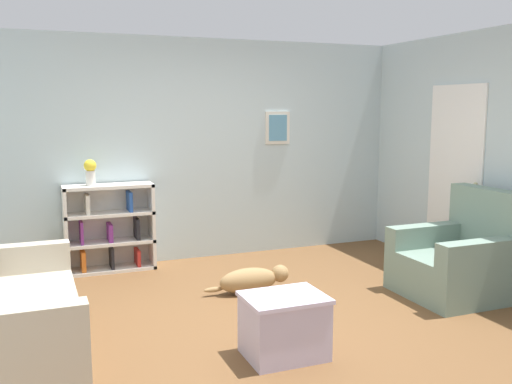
# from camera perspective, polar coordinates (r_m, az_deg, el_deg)

# --- Properties ---
(ground_plane) EXTENTS (14.00, 14.00, 0.00)m
(ground_plane) POSITION_cam_1_polar(r_m,az_deg,el_deg) (5.03, 1.73, -12.55)
(ground_plane) COLOR brown
(wall_back) EXTENTS (5.60, 0.13, 2.60)m
(wall_back) POSITION_cam_1_polar(r_m,az_deg,el_deg) (6.84, -5.74, 4.21)
(wall_back) COLOR silver
(wall_back) RESTS_ON ground_plane
(wall_right) EXTENTS (0.16, 5.00, 2.60)m
(wall_right) POSITION_cam_1_polar(r_m,az_deg,el_deg) (6.21, 23.88, 3.02)
(wall_right) COLOR silver
(wall_right) RESTS_ON ground_plane
(couch) EXTENTS (0.85, 1.81, 0.85)m
(couch) POSITION_cam_1_polar(r_m,az_deg,el_deg) (4.52, -23.52, -11.54)
(couch) COLOR #B7AD99
(couch) RESTS_ON ground_plane
(bookshelf) EXTENTS (0.97, 0.31, 0.97)m
(bookshelf) POSITION_cam_1_polar(r_m,az_deg,el_deg) (6.54, -14.46, -3.56)
(bookshelf) COLOR silver
(bookshelf) RESTS_ON ground_plane
(recliner_chair) EXTENTS (0.97, 0.93, 1.02)m
(recliner_chair) POSITION_cam_1_polar(r_m,az_deg,el_deg) (5.89, 19.82, -6.41)
(recliner_chair) COLOR gray
(recliner_chair) RESTS_ON ground_plane
(coffee_table) EXTENTS (0.59, 0.46, 0.46)m
(coffee_table) POSITION_cam_1_polar(r_m,az_deg,el_deg) (4.25, 2.83, -13.05)
(coffee_table) COLOR #BCB2D1
(coffee_table) RESTS_ON ground_plane
(dog) EXTENTS (0.87, 0.22, 0.25)m
(dog) POSITION_cam_1_polar(r_m,az_deg,el_deg) (5.66, -0.36, -8.77)
(dog) COLOR #9E7A4C
(dog) RESTS_ON ground_plane
(vase) EXTENTS (0.13, 0.13, 0.28)m
(vase) POSITION_cam_1_polar(r_m,az_deg,el_deg) (6.39, -16.24, 2.05)
(vase) COLOR silver
(vase) RESTS_ON bookshelf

